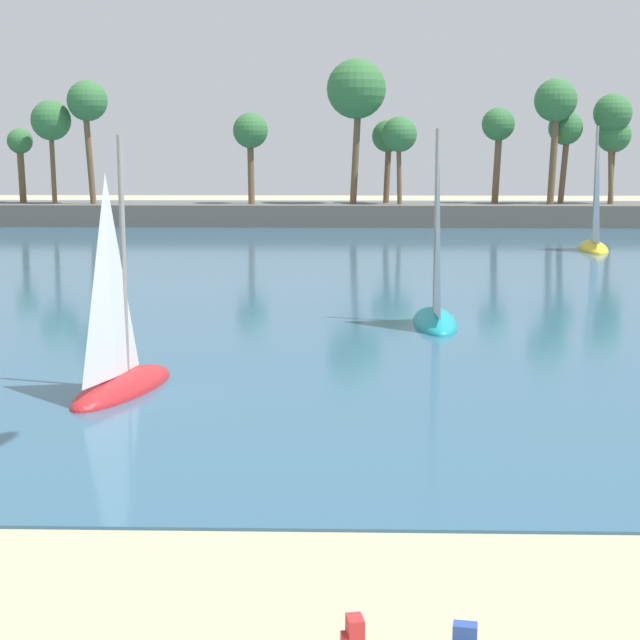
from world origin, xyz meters
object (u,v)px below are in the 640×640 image
Objects in this scene: sailboat_far_left at (436,306)px; sailboat_near_shore at (594,238)px; sailboat_toward_headland at (121,367)px; backpack_near_kite at (354,634)px.

sailboat_near_shore is at bearing 66.10° from sailboat_far_left.
sailboat_toward_headland is (-21.09, -37.66, -0.10)m from sailboat_near_shore.
sailboat_toward_headland is at bearing -130.91° from sailboat_far_left.
sailboat_far_left is at bearing 49.09° from sailboat_toward_headland.
backpack_near_kite is at bearing -97.31° from sailboat_far_left.
sailboat_toward_headland reaches higher than backpack_near_kite.
sailboat_near_shore is at bearing 73.51° from backpack_near_kite.
sailboat_far_left is (3.06, 23.89, 0.52)m from backpack_near_kite.
sailboat_far_left is (-12.08, -27.27, -0.06)m from sailboat_near_shore.
backpack_near_kite is 53.36m from sailboat_near_shore.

